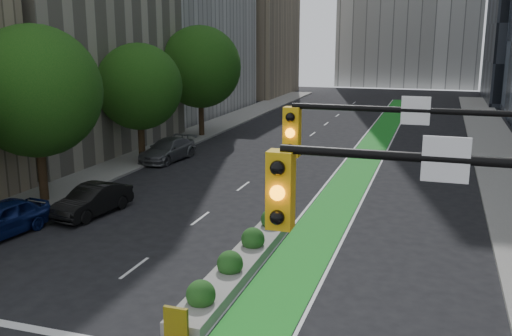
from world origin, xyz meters
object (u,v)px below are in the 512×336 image
Objects in this scene: median_planter at (240,260)px; parked_car_left_near at (0,219)px; parked_car_left_mid at (92,200)px; parked_car_left_far at (168,150)px.

parked_car_left_near is at bearing 179.01° from median_planter.
parked_car_left_mid is at bearing 155.67° from median_planter.
median_planter is 2.04× the size of parked_car_left_far.
parked_car_left_mid reaches higher than median_planter.
parked_car_left_mid is at bearing -74.84° from parked_car_left_far.
parked_car_left_mid is (1.95, 3.76, -0.05)m from parked_car_left_near.
parked_car_left_near is 1.04× the size of parked_car_left_mid.
parked_car_left_mid is 11.97m from parked_car_left_far.
median_planter is 19.04m from parked_car_left_far.
parked_car_left_far is at bearing 106.97° from parked_car_left_mid.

